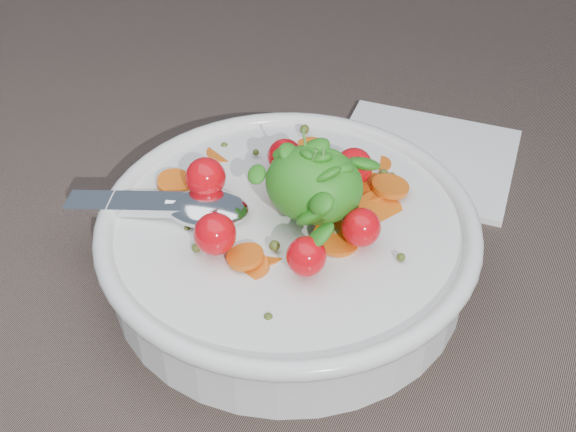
% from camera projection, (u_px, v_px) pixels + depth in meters
% --- Properties ---
extents(ground, '(6.00, 6.00, 0.00)m').
position_uv_depth(ground, '(264.00, 253.00, 0.53)').
color(ground, brown).
rests_on(ground, ground).
extents(bowl, '(0.28, 0.26, 0.11)m').
position_uv_depth(bowl, '(288.00, 239.00, 0.50)').
color(bowl, white).
rests_on(bowl, ground).
extents(napkin, '(0.16, 0.14, 0.01)m').
position_uv_depth(napkin, '(423.00, 157.00, 0.62)').
color(napkin, white).
rests_on(napkin, ground).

